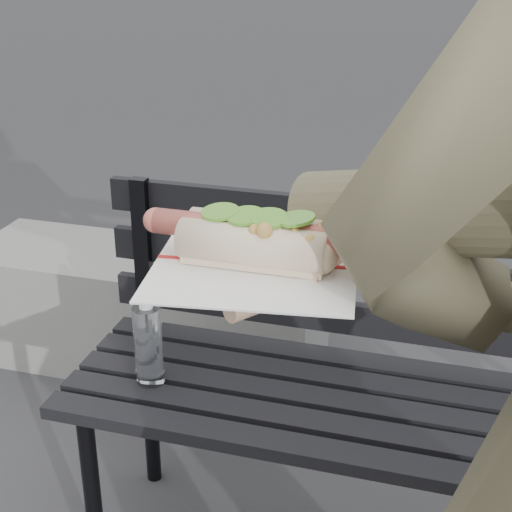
{
  "coord_description": "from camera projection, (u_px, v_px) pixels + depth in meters",
  "views": [
    {
      "loc": [
        0.09,
        -0.61,
        1.48
      ],
      "look_at": [
        -0.1,
        0.04,
        1.18
      ],
      "focal_mm": 55.0,
      "sensor_mm": 36.0,
      "label": 1
    }
  ],
  "objects": [
    {
      "name": "held_hotdog",
      "position": [
        470.0,
        224.0,
        0.72
      ],
      "size": [
        0.62,
        0.3,
        0.2
      ],
      "color": "brown"
    },
    {
      "name": "park_bench",
      "position": [
        397.0,
        373.0,
        1.75
      ],
      "size": [
        1.5,
        0.44,
        0.88
      ],
      "color": "black",
      "rests_on": "ground"
    },
    {
      "name": "concrete_block",
      "position": [
        148.0,
        310.0,
        2.71
      ],
      "size": [
        1.2,
        0.4,
        0.4
      ],
      "primitive_type": "cube",
      "color": "slate",
      "rests_on": "ground"
    }
  ]
}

